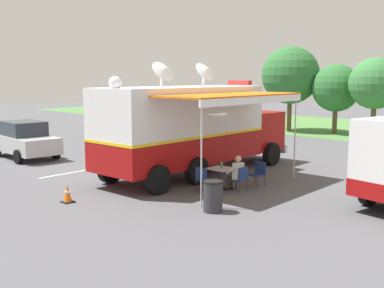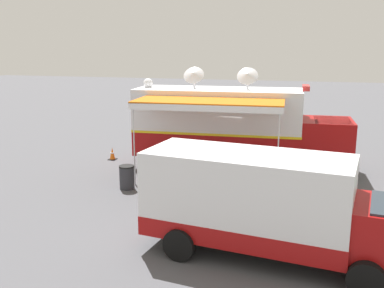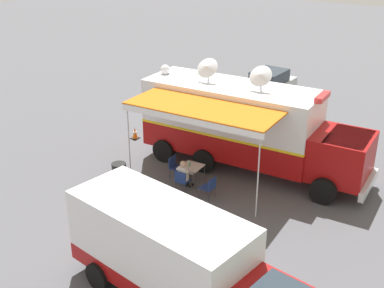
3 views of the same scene
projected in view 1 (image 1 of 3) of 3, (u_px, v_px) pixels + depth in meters
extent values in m
plane|color=#515156|center=(182.00, 177.00, 18.30)|extent=(100.00, 100.00, 0.00)
cube|color=silver|center=(90.00, 169.00, 19.81)|extent=(0.37, 4.80, 0.01)
cube|color=#9E0F0F|center=(182.00, 148.00, 18.14)|extent=(2.88, 7.32, 1.10)
cube|color=white|center=(182.00, 112.00, 17.94)|extent=(2.88, 7.32, 1.70)
cube|color=yellow|center=(182.00, 134.00, 18.06)|extent=(2.90, 7.34, 0.10)
cube|color=#9E0F0F|center=(251.00, 130.00, 21.52)|extent=(2.41, 2.22, 1.70)
cube|color=#28333D|center=(254.00, 119.00, 21.60)|extent=(2.22, 1.58, 0.70)
cube|color=silver|center=(264.00, 147.00, 22.48)|extent=(2.38, 0.33, 0.36)
cylinder|color=black|center=(227.00, 148.00, 22.33)|extent=(0.35, 1.01, 1.00)
cylinder|color=black|center=(272.00, 154.00, 20.68)|extent=(0.35, 1.01, 1.00)
cylinder|color=black|center=(150.00, 162.00, 18.66)|extent=(0.35, 1.01, 1.00)
cylinder|color=black|center=(197.00, 171.00, 17.01)|extent=(0.35, 1.01, 1.00)
cylinder|color=black|center=(110.00, 170.00, 17.20)|extent=(0.35, 1.01, 1.00)
cylinder|color=black|center=(158.00, 180.00, 15.55)|extent=(0.35, 1.01, 1.00)
cube|color=white|center=(182.00, 88.00, 17.81)|extent=(2.88, 7.32, 0.10)
cube|color=red|center=(240.00, 83.00, 20.51)|extent=(1.11, 0.34, 0.20)
cylinder|color=silver|center=(161.00, 81.00, 16.98)|extent=(0.10, 0.10, 0.45)
cone|color=silver|center=(164.00, 70.00, 16.82)|extent=(0.76, 0.94, 0.81)
cylinder|color=silver|center=(203.00, 81.00, 18.70)|extent=(0.10, 0.10, 0.45)
cone|color=silver|center=(206.00, 70.00, 18.54)|extent=(0.76, 0.94, 0.81)
sphere|color=white|center=(115.00, 83.00, 15.42)|extent=(0.44, 0.44, 0.44)
cube|color=orange|center=(231.00, 95.00, 16.28)|extent=(2.50, 5.87, 0.06)
cube|color=white|center=(256.00, 100.00, 15.60)|extent=(0.39, 5.76, 0.24)
cylinder|color=silver|center=(295.00, 136.00, 17.86)|extent=(0.05, 0.05, 3.25)
cylinder|color=silver|center=(201.00, 154.00, 13.85)|extent=(0.05, 0.05, 3.25)
cube|color=silver|center=(221.00, 169.00, 16.30)|extent=(0.84, 0.84, 0.03)
cylinder|color=#333338|center=(219.00, 176.00, 16.87)|extent=(0.03, 0.03, 0.70)
cylinder|color=#333338|center=(236.00, 179.00, 16.38)|extent=(0.03, 0.03, 0.70)
cylinder|color=#333338|center=(206.00, 179.00, 16.32)|extent=(0.03, 0.03, 0.70)
cylinder|color=#333338|center=(223.00, 182.00, 15.83)|extent=(0.03, 0.03, 0.70)
cylinder|color=#3F9959|center=(222.00, 166.00, 16.20)|extent=(0.07, 0.07, 0.20)
cylinder|color=white|center=(222.00, 163.00, 16.18)|extent=(0.04, 0.04, 0.02)
cube|color=navy|center=(238.00, 180.00, 15.91)|extent=(0.50, 0.50, 0.04)
cube|color=navy|center=(243.00, 174.00, 15.73)|extent=(0.07, 0.48, 0.44)
cylinder|color=#333338|center=(229.00, 186.00, 15.92)|extent=(0.02, 0.02, 0.42)
cylinder|color=#333338|center=(237.00, 184.00, 16.24)|extent=(0.02, 0.02, 0.42)
cylinder|color=#333338|center=(239.00, 188.00, 15.63)|extent=(0.02, 0.02, 0.42)
cylinder|color=#333338|center=(247.00, 186.00, 15.95)|extent=(0.02, 0.02, 0.42)
cube|color=navy|center=(205.00, 180.00, 15.85)|extent=(0.50, 0.50, 0.04)
cube|color=navy|center=(201.00, 174.00, 15.65)|extent=(0.48, 0.07, 0.44)
cylinder|color=#333338|center=(205.00, 184.00, 16.18)|extent=(0.02, 0.02, 0.42)
cylinder|color=#333338|center=(214.00, 186.00, 15.89)|extent=(0.02, 0.02, 0.42)
cylinder|color=#333338|center=(196.00, 186.00, 15.86)|extent=(0.02, 0.02, 0.42)
cylinder|color=#333338|center=(206.00, 188.00, 15.57)|extent=(0.02, 0.02, 0.42)
cube|color=navy|center=(256.00, 175.00, 16.68)|extent=(0.50, 0.50, 0.04)
cube|color=navy|center=(260.00, 168.00, 16.79)|extent=(0.48, 0.06, 0.44)
cylinder|color=#333338|center=(257.00, 183.00, 16.40)|extent=(0.02, 0.02, 0.42)
cylinder|color=#333338|center=(247.00, 180.00, 16.72)|extent=(0.02, 0.02, 0.42)
cylinder|color=#333338|center=(265.00, 181.00, 16.69)|extent=(0.02, 0.02, 0.42)
cylinder|color=#333338|center=(255.00, 179.00, 17.01)|extent=(0.02, 0.02, 0.42)
cube|color=silver|center=(238.00, 171.00, 15.86)|extent=(0.26, 0.37, 0.56)
sphere|color=tan|center=(238.00, 159.00, 15.80)|extent=(0.22, 0.22, 0.22)
cylinder|color=silver|center=(231.00, 170.00, 15.77)|extent=(0.43, 0.11, 0.34)
cylinder|color=silver|center=(239.00, 168.00, 16.11)|extent=(0.43, 0.11, 0.34)
cylinder|color=#383323|center=(232.00, 179.00, 15.95)|extent=(0.39, 0.15, 0.13)
cylinder|color=#383323|center=(228.00, 184.00, 16.10)|extent=(0.11, 0.11, 0.42)
cube|color=black|center=(226.00, 189.00, 16.17)|extent=(0.24, 0.11, 0.07)
cylinder|color=#383323|center=(235.00, 178.00, 16.10)|extent=(0.39, 0.15, 0.13)
cylinder|color=#383323|center=(231.00, 184.00, 16.25)|extent=(0.11, 0.11, 0.42)
cube|color=black|center=(230.00, 188.00, 16.31)|extent=(0.24, 0.11, 0.07)
cylinder|color=#2D2D33|center=(213.00, 197.00, 13.55)|extent=(0.56, 0.56, 0.85)
cylinder|color=black|center=(213.00, 182.00, 13.49)|extent=(0.57, 0.57, 0.06)
cube|color=black|center=(68.00, 202.00, 14.62)|extent=(0.36, 0.36, 0.03)
cone|color=orange|center=(68.00, 193.00, 14.57)|extent=(0.26, 0.26, 0.55)
cylinder|color=white|center=(67.00, 192.00, 14.57)|extent=(0.17, 0.17, 0.06)
cylinder|color=black|center=(369.00, 192.00, 14.26)|extent=(0.37, 0.87, 0.84)
cube|color=#B2B5BA|center=(25.00, 143.00, 22.52)|extent=(4.26, 1.96, 0.76)
cube|color=#28333D|center=(23.00, 128.00, 22.52)|extent=(2.16, 1.68, 0.68)
cylinder|color=black|center=(56.00, 152.00, 22.23)|extent=(0.65, 0.24, 0.64)
cylinder|color=black|center=(18.00, 157.00, 21.02)|extent=(0.65, 0.24, 0.64)
cylinder|color=black|center=(32.00, 146.00, 24.12)|extent=(0.65, 0.24, 0.64)
cylinder|color=brown|center=(289.00, 113.00, 33.78)|extent=(0.32, 0.32, 2.54)
sphere|color=#2D6B33|center=(290.00, 75.00, 33.39)|extent=(4.11, 4.11, 4.11)
cylinder|color=brown|center=(335.00, 119.00, 32.09)|extent=(0.32, 0.32, 1.98)
sphere|color=#2D6B33|center=(336.00, 88.00, 31.79)|extent=(3.24, 3.24, 3.24)
cylinder|color=brown|center=(373.00, 120.00, 29.56)|extent=(0.32, 0.32, 2.33)
sphere|color=#387A3D|center=(375.00, 83.00, 29.24)|extent=(3.22, 3.22, 3.22)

